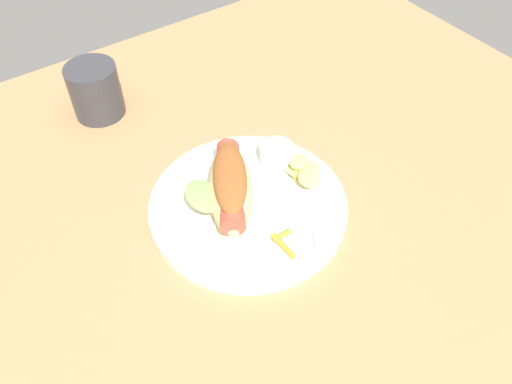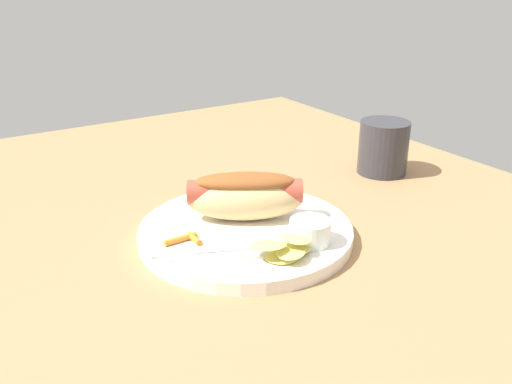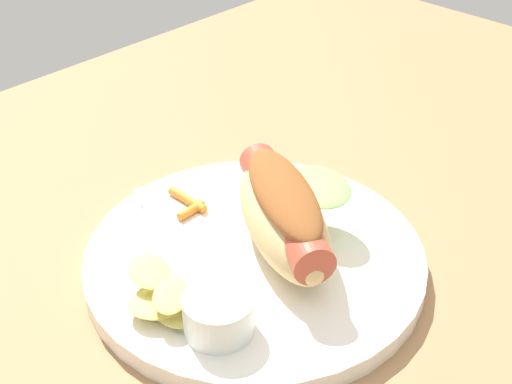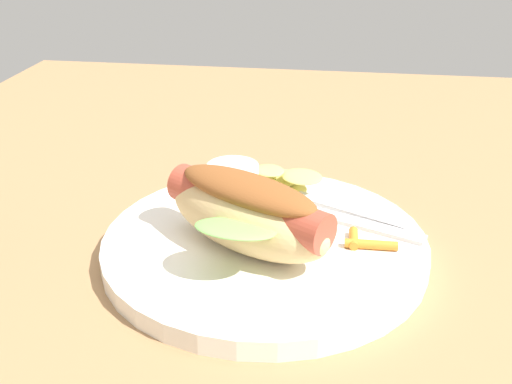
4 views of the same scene
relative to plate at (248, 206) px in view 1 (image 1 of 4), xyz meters
The scene contains 9 objects.
ground_plane 3.47cm from the plate, 101.82° to the left, with size 120.00×90.00×1.80cm, color #9E754C.
plate is the anchor object (origin of this frame).
hot_dog 4.70cm from the plate, 150.76° to the left, with size 12.60×15.51×6.08cm.
sauce_ramekin 8.89cm from the plate, 27.76° to the left, with size 4.80×4.80×2.83cm, color white.
fork 8.04cm from the plate, 40.75° to the right, with size 7.63×13.63×0.40cm.
knife 6.83cm from the plate, 55.07° to the right, with size 15.67×1.40×0.36cm, color silver.
chips_pile 9.11cm from the plate, ahead, with size 6.04×8.00×2.38cm.
carrot_garnish 8.08cm from the plate, 92.81° to the right, with size 2.65×4.11×0.74cm.
drinking_cup 31.80cm from the plate, 104.22° to the left, with size 7.86×7.86×8.48cm, color #333338.
Camera 1 is at (-24.23, -40.32, 53.47)cm, focal length 36.40 mm.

